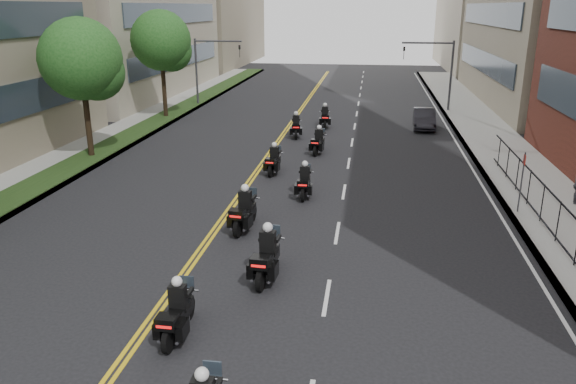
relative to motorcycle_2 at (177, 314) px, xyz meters
name	(u,v)px	position (x,y,z in m)	size (l,w,h in m)	color
sidewalk_right	(517,168)	(12.45, 17.60, -0.58)	(4.00, 90.00, 0.15)	gray
sidewalk_left	(87,152)	(-11.55, 17.60, -0.58)	(4.00, 90.00, 0.15)	gray
grass_strip	(100,151)	(-10.75, 17.60, -0.48)	(2.00, 90.00, 0.04)	#193212
street_trees	(25,78)	(-10.60, 11.21, 4.48)	(4.40, 38.40, 7.98)	black
traffic_signal_right	(439,65)	(9.99, 34.60, 3.05)	(4.09, 0.20, 5.60)	#3F3F44
traffic_signal_left	(207,62)	(-9.09, 34.60, 3.05)	(4.09, 0.20, 5.60)	#3F3F44
motorcycle_2	(177,314)	(0.00, 0.00, 0.00)	(0.51, 2.24, 1.65)	black
motorcycle_3	(267,258)	(1.70, 3.51, 0.08)	(0.63, 2.50, 1.84)	black
motorcycle_4	(244,212)	(0.11, 7.42, 0.05)	(0.70, 2.42, 1.79)	black
motorcycle_5	(304,183)	(1.92, 11.67, -0.01)	(0.51, 2.21, 1.63)	black
motorcycle_6	(274,161)	(-0.06, 15.09, -0.01)	(0.56, 2.19, 1.61)	black
motorcycle_7	(318,142)	(1.80, 19.52, 0.00)	(0.68, 2.24, 1.66)	black
motorcycle_8	(296,127)	(-0.05, 23.56, 0.01)	(0.69, 2.27, 1.68)	black
motorcycle_9	(325,118)	(1.55, 27.03, 0.02)	(0.66, 2.31, 1.70)	black
parked_sedan	(424,119)	(8.45, 27.66, 0.03)	(1.45, 4.16, 1.37)	black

